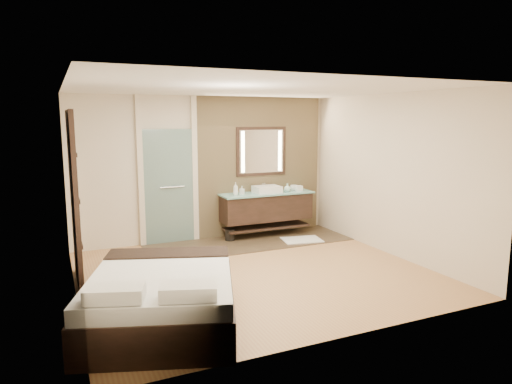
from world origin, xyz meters
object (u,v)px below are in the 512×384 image
waste_bin (230,235)px  bed (163,298)px  vanity (266,207)px  mirror_unit (261,151)px

waste_bin → bed: bearing=-123.1°
vanity → waste_bin: bearing=-175.1°
vanity → waste_bin: 0.92m
vanity → mirror_unit: 1.10m
vanity → waste_bin: vanity is taller
bed → waste_bin: bearing=76.0°
vanity → bed: 4.14m
bed → vanity: bearing=67.3°
bed → waste_bin: bed is taller
mirror_unit → waste_bin: bearing=-158.9°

